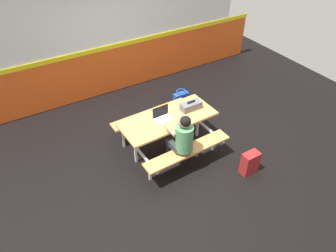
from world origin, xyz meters
name	(u,v)px	position (x,y,z in m)	size (l,w,h in m)	color
ground_plane	(169,148)	(0.00, 0.00, -0.01)	(10.00, 10.00, 0.02)	black
accent_backdrop	(111,41)	(0.00, 2.54, 1.25)	(8.00, 0.14, 2.60)	#E55119
picnic_table_main	(168,125)	(-0.03, 0.00, 0.57)	(1.78, 1.60, 0.74)	tan
student_nearer	(182,138)	(-0.09, -0.56, 0.71)	(0.37, 0.53, 1.21)	#2D2D38
laptop_silver	(162,116)	(-0.12, 0.03, 0.79)	(0.33, 0.23, 0.22)	silver
toolbox_grey	(191,106)	(0.48, 0.02, 0.81)	(0.40, 0.18, 0.18)	#595B60
backpack_dark	(249,163)	(0.88, -1.27, 0.22)	(0.30, 0.22, 0.44)	maroon
tote_bag_bright	(181,100)	(0.95, 1.06, 0.19)	(0.34, 0.21, 0.43)	#1E47B2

